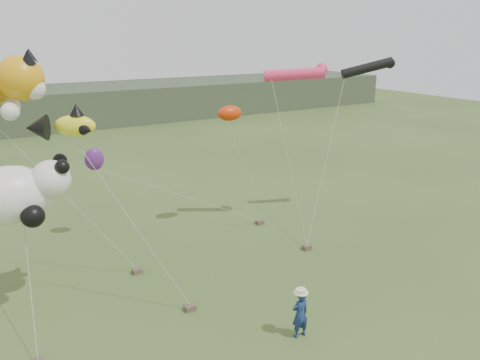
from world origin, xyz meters
The scene contains 8 objects.
ground centered at (0.00, 0.00, 0.00)m, with size 120.00×120.00×0.00m, color #385123.
headland centered at (-3.11, 44.69, 1.92)m, with size 90.00×13.00×4.00m.
festival_attendant centered at (0.07, -0.39, 0.85)m, with size 0.62×0.41×1.69m, color navy.
sandbag_anchors centered at (-0.89, 5.07, 0.10)m, with size 12.62×6.21×0.20m.
fish_kite centered at (-5.71, 5.72, 6.76)m, with size 2.46×1.62×1.19m.
tube_kites centered at (7.63, 7.30, 7.99)m, with size 6.96×2.68×1.13m.
panda_kite centered at (-7.36, 6.14, 4.48)m, with size 3.61×2.34×2.25m.
misc_kites centered at (-0.04, 9.87, 5.16)m, with size 7.37×2.63×2.84m.
Camera 1 is at (-8.59, -10.93, 9.72)m, focal length 35.00 mm.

